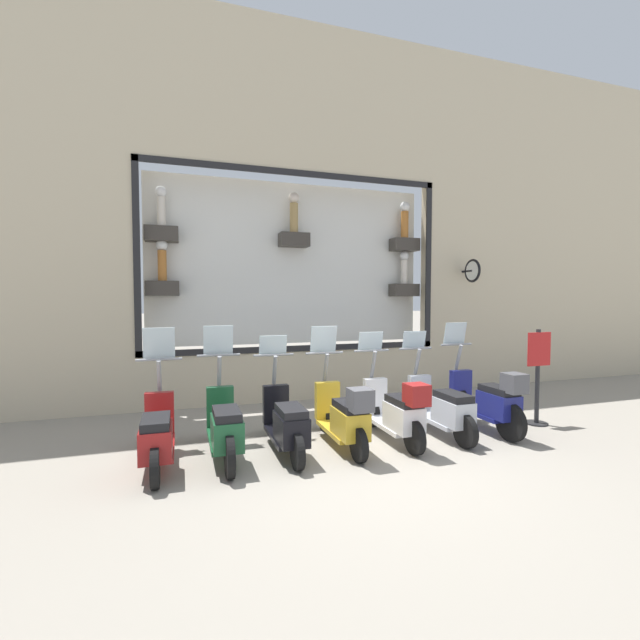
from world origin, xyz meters
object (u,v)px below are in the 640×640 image
at_px(scooter_black_4, 286,423).
at_px(scooter_yellow_3, 344,416).
at_px(scooter_navy_0, 488,400).
at_px(scooter_white_2, 396,411).
at_px(scooter_green_5, 225,427).
at_px(scooter_red_6, 157,435).
at_px(scooter_silver_1, 442,408).
at_px(shop_sign_post, 538,374).

bearing_deg(scooter_black_4, scooter_yellow_3, -94.43).
relative_size(scooter_navy_0, scooter_white_2, 1.01).
distance_m(scooter_yellow_3, scooter_green_5, 1.61).
bearing_deg(scooter_red_6, scooter_white_2, -91.21).
height_order(scooter_yellow_3, scooter_red_6, scooter_red_6).
bearing_deg(scooter_silver_1, scooter_navy_0, -93.34).
distance_m(scooter_green_5, scooter_red_6, 0.80).
bearing_deg(scooter_navy_0, scooter_black_4, 89.20).
relative_size(scooter_white_2, scooter_red_6, 1.00).
bearing_deg(shop_sign_post, scooter_black_4, 90.47).
bearing_deg(scooter_green_5, scooter_silver_1, -90.13).
relative_size(scooter_black_4, scooter_green_5, 0.99).
bearing_deg(scooter_yellow_3, scooter_black_4, 85.57).
bearing_deg(scooter_green_5, scooter_black_4, -90.68).
bearing_deg(scooter_black_4, scooter_red_6, 89.82).
height_order(scooter_silver_1, scooter_white_2, scooter_white_2).
bearing_deg(scooter_navy_0, shop_sign_post, -85.64).
distance_m(scooter_silver_1, scooter_red_6, 4.02).
bearing_deg(scooter_white_2, scooter_silver_1, -85.37).
bearing_deg(shop_sign_post, scooter_silver_1, 91.02).
height_order(scooter_green_5, scooter_red_6, scooter_green_5).
distance_m(scooter_white_2, scooter_black_4, 1.61).
distance_m(scooter_silver_1, shop_sign_post, 1.90).
bearing_deg(scooter_red_6, shop_sign_post, -89.71).
distance_m(scooter_navy_0, scooter_white_2, 1.61).
height_order(scooter_navy_0, scooter_white_2, scooter_navy_0).
bearing_deg(scooter_red_6, scooter_yellow_3, -91.60).
xyz_separation_m(scooter_silver_1, scooter_white_2, (-0.07, 0.80, 0.04)).
xyz_separation_m(scooter_black_4, shop_sign_post, (0.04, -4.26, 0.43)).
distance_m(scooter_white_2, scooter_red_6, 3.22).
height_order(scooter_navy_0, scooter_black_4, scooter_navy_0).
bearing_deg(scooter_navy_0, scooter_yellow_3, 90.42).
height_order(scooter_yellow_3, scooter_green_5, scooter_green_5).
xyz_separation_m(scooter_silver_1, scooter_red_6, (0.00, 4.02, 0.00)).
height_order(scooter_navy_0, scooter_yellow_3, scooter_navy_0).
bearing_deg(scooter_white_2, scooter_navy_0, -89.35).
xyz_separation_m(scooter_green_5, scooter_red_6, (-0.00, 0.80, -0.02)).
distance_m(scooter_green_5, shop_sign_post, 5.08).
relative_size(scooter_navy_0, scooter_yellow_3, 1.01).
height_order(scooter_white_2, shop_sign_post, shop_sign_post).
xyz_separation_m(scooter_silver_1, scooter_green_5, (0.01, 3.22, 0.02)).
height_order(scooter_navy_0, scooter_silver_1, scooter_navy_0).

